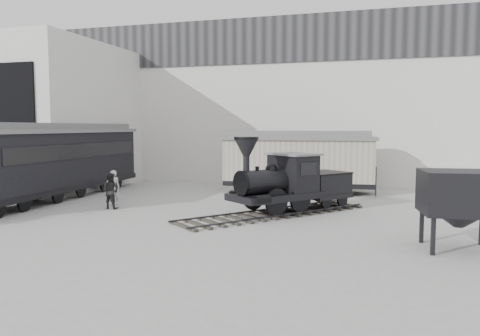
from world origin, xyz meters
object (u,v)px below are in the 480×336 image
(passenger_coach, at_px, (56,160))
(visitor_b, at_px, (111,191))
(locomotive, at_px, (287,186))
(visitor_a, at_px, (113,188))
(boxcar, at_px, (298,160))
(coal_hopper, at_px, (460,199))

(passenger_coach, xyz_separation_m, visitor_b, (4.56, -2.13, -1.22))
(locomotive, bearing_deg, visitor_a, -139.39)
(boxcar, relative_size, passenger_coach, 0.64)
(coal_hopper, bearing_deg, visitor_a, 156.56)
(locomotive, height_order, passenger_coach, passenger_coach)
(passenger_coach, relative_size, visitor_a, 8.08)
(boxcar, distance_m, coal_hopper, 13.42)
(locomotive, distance_m, coal_hopper, 7.85)
(boxcar, distance_m, visitor_b, 11.08)
(boxcar, xyz_separation_m, visitor_a, (-8.05, -7.04, -1.03))
(passenger_coach, distance_m, coal_hopper, 19.90)
(visitor_a, xyz_separation_m, visitor_b, (0.40, -0.91, -0.02))
(boxcar, bearing_deg, passenger_coach, -158.12)
(passenger_coach, xyz_separation_m, coal_hopper, (19.05, -5.73, -0.44))
(visitor_b, bearing_deg, boxcar, -131.53)
(boxcar, height_order, passenger_coach, passenger_coach)
(boxcar, bearing_deg, visitor_a, -142.43)
(visitor_a, xyz_separation_m, coal_hopper, (14.89, -4.50, 0.75))
(locomotive, xyz_separation_m, visitor_a, (-8.62, -0.21, -0.37))
(visitor_b, bearing_deg, locomotive, -169.87)
(visitor_b, bearing_deg, passenger_coach, -22.72)
(boxcar, relative_size, visitor_a, 5.18)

